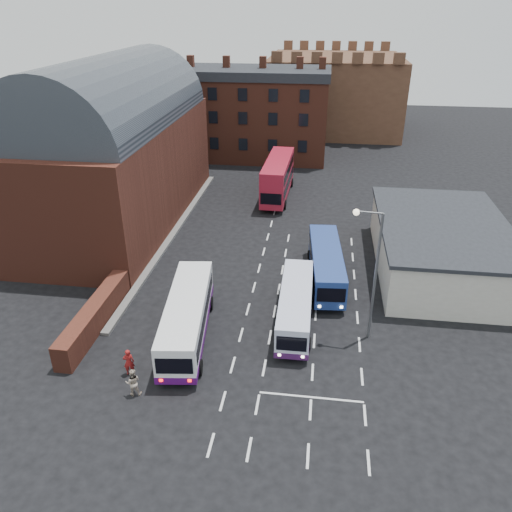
# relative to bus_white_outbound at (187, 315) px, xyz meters

# --- Properties ---
(ground) EXTENTS (180.00, 180.00, 0.00)m
(ground) POSITION_rel_bus_white_outbound_xyz_m (3.52, -1.77, -1.73)
(ground) COLOR black
(railway_station) EXTENTS (12.00, 28.00, 16.00)m
(railway_station) POSITION_rel_bus_white_outbound_xyz_m (-11.98, 19.23, 5.91)
(railway_station) COLOR #602B1E
(railway_station) RESTS_ON ground
(forecourt_wall) EXTENTS (1.20, 10.00, 1.80)m
(forecourt_wall) POSITION_rel_bus_white_outbound_xyz_m (-6.68, 0.23, -0.83)
(forecourt_wall) COLOR #602B1E
(forecourt_wall) RESTS_ON ground
(cream_building) EXTENTS (10.40, 16.40, 4.25)m
(cream_building) POSITION_rel_bus_white_outbound_xyz_m (18.52, 12.23, 0.43)
(cream_building) COLOR beige
(cream_building) RESTS_ON ground
(brick_terrace) EXTENTS (22.00, 10.00, 11.00)m
(brick_terrace) POSITION_rel_bus_white_outbound_xyz_m (-2.48, 44.23, 3.77)
(brick_terrace) COLOR brown
(brick_terrace) RESTS_ON ground
(castle_keep) EXTENTS (22.00, 22.00, 12.00)m
(castle_keep) POSITION_rel_bus_white_outbound_xyz_m (9.52, 64.23, 4.27)
(castle_keep) COLOR brown
(castle_keep) RESTS_ON ground
(bus_white_outbound) EXTENTS (3.75, 10.96, 2.93)m
(bus_white_outbound) POSITION_rel_bus_white_outbound_xyz_m (0.00, 0.00, 0.00)
(bus_white_outbound) COLOR white
(bus_white_outbound) RESTS_ON ground
(bus_white_inbound) EXTENTS (2.46, 9.43, 2.56)m
(bus_white_inbound) POSITION_rel_bus_white_outbound_xyz_m (7.08, 2.66, -0.21)
(bus_white_inbound) COLOR silver
(bus_white_inbound) RESTS_ON ground
(bus_blue) EXTENTS (3.18, 10.29, 2.76)m
(bus_blue) POSITION_rel_bus_white_outbound_xyz_m (9.12, 8.86, -0.10)
(bus_blue) COLOR navy
(bus_blue) RESTS_ON ground
(bus_red_double) EXTENTS (3.06, 11.22, 4.46)m
(bus_red_double) POSITION_rel_bus_white_outbound_xyz_m (3.36, 27.67, 0.64)
(bus_red_double) COLOR #AB1B30
(bus_red_double) RESTS_ON ground
(street_lamp) EXTENTS (1.87, 0.43, 9.21)m
(street_lamp) POSITION_rel_bus_white_outbound_xyz_m (11.80, 1.59, 3.83)
(street_lamp) COLOR slate
(street_lamp) RESTS_ON ground
(pedestrian_red) EXTENTS (0.76, 0.62, 1.80)m
(pedestrian_red) POSITION_rel_bus_white_outbound_xyz_m (-2.56, -4.22, -0.83)
(pedestrian_red) COLOR maroon
(pedestrian_red) RESTS_ON ground
(pedestrian_beige) EXTENTS (1.00, 0.87, 1.76)m
(pedestrian_beige) POSITION_rel_bus_white_outbound_xyz_m (-1.68, -5.89, -0.85)
(pedestrian_beige) COLOR tan
(pedestrian_beige) RESTS_ON ground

